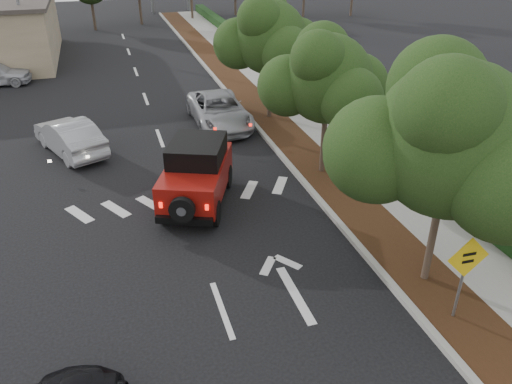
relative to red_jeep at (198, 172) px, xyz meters
name	(u,v)px	position (x,y,z in m)	size (l,w,h in m)	color
ground	(222,310)	(-0.58, -5.78, -1.12)	(120.00, 120.00, 0.00)	black
curb	(256,126)	(4.02, 6.22, -1.05)	(0.20, 70.00, 0.15)	#9E9B93
planting_strip	(276,124)	(5.02, 6.22, -1.06)	(1.80, 70.00, 0.12)	black
sidewalk	(312,120)	(6.92, 6.22, -1.06)	(2.00, 70.00, 0.12)	gray
hedge	(338,111)	(8.32, 6.22, -0.72)	(0.80, 70.00, 0.80)	black
transmission_tower	(171,12)	(5.42, 42.22, -1.12)	(7.00, 4.00, 28.00)	slate
street_tree_near	(424,281)	(5.02, -6.28, -1.12)	(3.80, 3.80, 5.92)	#173210
street_tree_mid	(321,173)	(5.02, 0.72, -1.12)	(3.20, 3.20, 5.32)	#173210
street_tree_far	(269,118)	(5.02, 7.22, -1.12)	(3.40, 3.40, 5.62)	#173210
light_pole_a	(33,72)	(-7.08, 20.22, -1.12)	(2.00, 0.22, 9.00)	slate
light_pole_b	(32,37)	(-8.08, 32.22, -1.12)	(2.00, 0.22, 9.00)	slate
red_jeep	(198,172)	(0.00, 0.00, 0.00)	(3.29, 4.52, 2.21)	black
silver_suv_ahead	(219,110)	(2.43, 7.06, -0.39)	(2.44, 5.29, 1.47)	#A2A3A9
silver_sedan_oncoming	(70,136)	(-4.38, 5.73, -0.39)	(1.55, 4.45, 1.47)	#A3A7AB
speed_hump_sign	(465,267)	(4.82, -7.83, 0.49)	(1.10, 0.10, 2.33)	slate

